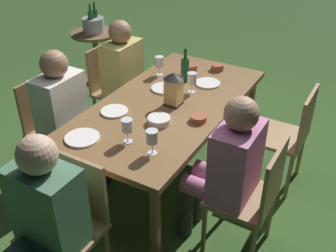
# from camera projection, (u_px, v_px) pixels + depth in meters

# --- Properties ---
(ground_plane) EXTENTS (16.00, 16.00, 0.00)m
(ground_plane) POSITION_uv_depth(u_px,v_px,m) (168.00, 176.00, 3.48)
(ground_plane) COLOR #385B28
(dining_table) EXTENTS (1.84, 0.94, 0.73)m
(dining_table) POSITION_uv_depth(u_px,v_px,m) (168.00, 108.00, 3.12)
(dining_table) COLOR brown
(dining_table) RESTS_ON ground
(chair_head_far) EXTENTS (0.40, 0.42, 0.87)m
(chair_head_far) POSITION_uv_depth(u_px,v_px,m) (70.00, 220.00, 2.36)
(chair_head_far) COLOR #9E7A51
(chair_head_far) RESTS_ON ground
(person_in_green) EXTENTS (0.48, 0.38, 1.15)m
(person_in_green) POSITION_uv_depth(u_px,v_px,m) (41.00, 222.00, 2.14)
(person_in_green) COLOR #4C7A5B
(person_in_green) RESTS_ON ground
(chair_side_right_b) EXTENTS (0.42, 0.40, 0.87)m
(chair_side_right_b) POSITION_uv_depth(u_px,v_px,m) (252.00, 194.00, 2.55)
(chair_side_right_b) COLOR #9E7A51
(chair_side_right_b) RESTS_ON ground
(person_in_pink) EXTENTS (0.38, 0.47, 1.15)m
(person_in_pink) POSITION_uv_depth(u_px,v_px,m) (226.00, 166.00, 2.56)
(person_in_pink) COLOR #C675A3
(person_in_pink) RESTS_ON ground
(chair_side_right_a) EXTENTS (0.42, 0.40, 0.87)m
(chair_side_right_a) POSITION_uv_depth(u_px,v_px,m) (288.00, 133.00, 3.16)
(chair_side_right_a) COLOR #9E7A51
(chair_side_right_a) RESTS_ON ground
(chair_side_left_b) EXTENTS (0.42, 0.40, 0.87)m
(chair_side_left_b) POSITION_uv_depth(u_px,v_px,m) (52.00, 124.00, 3.28)
(chair_side_left_b) COLOR #9E7A51
(chair_side_left_b) RESTS_ON ground
(person_in_cream) EXTENTS (0.38, 0.47, 1.15)m
(person_in_cream) POSITION_uv_depth(u_px,v_px,m) (68.00, 114.00, 3.12)
(person_in_cream) COLOR white
(person_in_cream) RESTS_ON ground
(chair_side_left_a) EXTENTS (0.42, 0.40, 0.87)m
(chair_side_left_a) POSITION_uv_depth(u_px,v_px,m) (113.00, 86.00, 3.89)
(chair_side_left_a) COLOR #9E7A51
(chair_side_left_a) RESTS_ON ground
(person_in_mustard) EXTENTS (0.38, 0.47, 1.15)m
(person_in_mustard) POSITION_uv_depth(u_px,v_px,m) (128.00, 75.00, 3.73)
(person_in_mustard) COLOR tan
(person_in_mustard) RESTS_ON ground
(lantern_centerpiece) EXTENTS (0.15, 0.15, 0.27)m
(lantern_centerpiece) POSITION_uv_depth(u_px,v_px,m) (174.00, 87.00, 2.99)
(lantern_centerpiece) COLOR black
(lantern_centerpiece) RESTS_ON dining_table
(green_bottle_on_table) EXTENTS (0.07, 0.07, 0.29)m
(green_bottle_on_table) POSITION_uv_depth(u_px,v_px,m) (185.00, 69.00, 3.36)
(green_bottle_on_table) COLOR #144723
(green_bottle_on_table) RESTS_ON dining_table
(wine_glass_a) EXTENTS (0.08, 0.08, 0.17)m
(wine_glass_a) POSITION_uv_depth(u_px,v_px,m) (127.00, 126.00, 2.57)
(wine_glass_a) COLOR silver
(wine_glass_a) RESTS_ON dining_table
(wine_glass_b) EXTENTS (0.08, 0.08, 0.17)m
(wine_glass_b) POSITION_uv_depth(u_px,v_px,m) (159.00, 62.00, 3.46)
(wine_glass_b) COLOR silver
(wine_glass_b) RESTS_ON dining_table
(wine_glass_c) EXTENTS (0.08, 0.08, 0.17)m
(wine_glass_c) POSITION_uv_depth(u_px,v_px,m) (192.00, 79.00, 3.18)
(wine_glass_c) COLOR silver
(wine_glass_c) RESTS_ON dining_table
(wine_glass_d) EXTENTS (0.08, 0.08, 0.17)m
(wine_glass_d) POSITION_uv_depth(u_px,v_px,m) (152.00, 138.00, 2.46)
(wine_glass_d) COLOR silver
(wine_glass_d) RESTS_ON dining_table
(plate_a) EXTENTS (0.21, 0.21, 0.01)m
(plate_a) POSITION_uv_depth(u_px,v_px,m) (208.00, 83.00, 3.36)
(plate_a) COLOR white
(plate_a) RESTS_ON dining_table
(plate_b) EXTENTS (0.20, 0.20, 0.01)m
(plate_b) POSITION_uv_depth(u_px,v_px,m) (114.00, 111.00, 2.96)
(plate_b) COLOR white
(plate_b) RESTS_ON dining_table
(plate_c) EXTENTS (0.23, 0.23, 0.01)m
(plate_c) POSITION_uv_depth(u_px,v_px,m) (82.00, 138.00, 2.65)
(plate_c) COLOR white
(plate_c) RESTS_ON dining_table
(plate_d) EXTENTS (0.22, 0.22, 0.01)m
(plate_d) POSITION_uv_depth(u_px,v_px,m) (164.00, 88.00, 3.28)
(plate_d) COLOR white
(plate_d) RESTS_ON dining_table
(bowl_olives) EXTENTS (0.12, 0.12, 0.06)m
(bowl_olives) POSITION_uv_depth(u_px,v_px,m) (190.00, 67.00, 3.59)
(bowl_olives) COLOR #9E5138
(bowl_olives) RESTS_ON dining_table
(bowl_bread) EXTENTS (0.11, 0.11, 0.05)m
(bowl_bread) POSITION_uv_depth(u_px,v_px,m) (217.00, 67.00, 3.60)
(bowl_bread) COLOR #9E5138
(bowl_bread) RESTS_ON dining_table
(bowl_salad) EXTENTS (0.12, 0.12, 0.04)m
(bowl_salad) POSITION_uv_depth(u_px,v_px,m) (198.00, 118.00, 2.84)
(bowl_salad) COLOR #9E5138
(bowl_salad) RESTS_ON dining_table
(bowl_dip) EXTENTS (0.16, 0.16, 0.05)m
(bowl_dip) POSITION_uv_depth(u_px,v_px,m) (159.00, 120.00, 2.81)
(bowl_dip) COLOR silver
(bowl_dip) RESTS_ON dining_table
(side_table) EXTENTS (0.56, 0.56, 0.63)m
(side_table) POSITION_uv_depth(u_px,v_px,m) (96.00, 48.00, 4.92)
(side_table) COLOR brown
(side_table) RESTS_ON ground
(ice_bucket) EXTENTS (0.26, 0.26, 0.34)m
(ice_bucket) POSITION_uv_depth(u_px,v_px,m) (93.00, 24.00, 4.76)
(ice_bucket) COLOR #B2B7BF
(ice_bucket) RESTS_ON side_table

